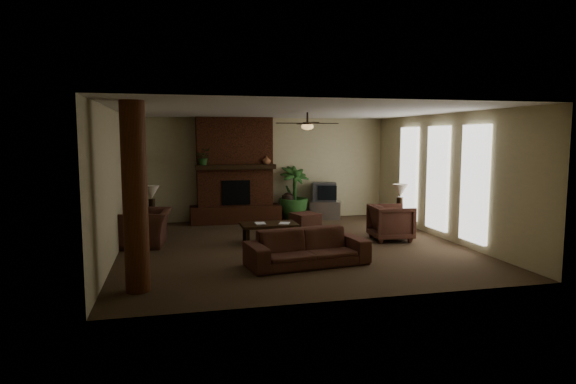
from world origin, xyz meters
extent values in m
plane|color=#493724|center=(0.00, 0.00, 0.00)|extent=(7.00, 7.00, 0.00)
plane|color=silver|center=(0.00, 0.00, 2.80)|extent=(7.00, 7.00, 0.00)
plane|color=#BFB58B|center=(0.00, 3.50, 1.40)|extent=(7.00, 0.00, 7.00)
plane|color=#BFB58B|center=(0.00, -3.50, 1.40)|extent=(7.00, 0.00, 7.00)
plane|color=#BFB58B|center=(-3.50, 0.00, 1.40)|extent=(0.00, 7.00, 7.00)
plane|color=#BFB58B|center=(3.50, 0.00, 1.40)|extent=(0.00, 7.00, 7.00)
cube|color=#552816|center=(-0.80, 3.25, 1.40)|extent=(2.00, 0.50, 2.80)
cube|color=#552816|center=(-0.80, 3.15, 0.23)|extent=(2.40, 0.70, 0.45)
cube|color=black|center=(-0.80, 2.99, 0.82)|extent=(0.75, 0.04, 0.65)
cube|color=black|center=(-0.80, 2.97, 1.50)|extent=(2.10, 0.28, 0.12)
cube|color=white|center=(3.45, 1.60, 1.35)|extent=(0.08, 0.85, 2.35)
cube|color=white|center=(3.45, 0.20, 1.35)|extent=(0.08, 0.85, 2.35)
cube|color=white|center=(3.45, -1.20, 1.35)|extent=(0.08, 0.85, 2.35)
cylinder|color=#5F3017|center=(-2.95, -2.40, 1.40)|extent=(0.36, 0.36, 2.80)
cube|color=black|center=(-3.44, 1.80, 1.05)|extent=(0.10, 1.00, 2.10)
cylinder|color=black|center=(0.40, 0.30, 2.68)|extent=(0.04, 0.04, 0.24)
cylinder|color=black|center=(0.40, 0.30, 2.56)|extent=(0.20, 0.20, 0.06)
ellipsoid|color=#F2BF72|center=(0.40, 0.30, 2.50)|extent=(0.26, 0.26, 0.14)
cube|color=black|center=(0.80, 0.30, 2.57)|extent=(0.55, 0.12, 0.01)
cube|color=black|center=(0.00, 0.30, 2.57)|extent=(0.55, 0.12, 0.01)
cube|color=black|center=(0.40, 0.70, 2.57)|extent=(0.12, 0.55, 0.01)
cube|color=black|center=(0.40, -0.10, 2.57)|extent=(0.12, 0.55, 0.01)
imported|color=#512F22|center=(-0.11, -1.54, 0.42)|extent=(2.23, 0.93, 0.85)
imported|color=#512F22|center=(-3.01, 0.81, 0.50)|extent=(0.87, 1.22, 1.00)
imported|color=#512F22|center=(2.27, 0.08, 0.44)|extent=(0.86, 0.91, 0.87)
cube|color=black|center=(-0.42, 0.41, 0.40)|extent=(1.20, 0.70, 0.06)
cube|color=black|center=(-0.92, 0.16, 0.18)|extent=(0.07, 0.07, 0.37)
cube|color=black|center=(0.08, 0.16, 0.18)|extent=(0.07, 0.07, 0.37)
cube|color=black|center=(-0.92, 0.66, 0.18)|extent=(0.07, 0.07, 0.37)
cube|color=black|center=(0.08, 0.66, 0.18)|extent=(0.07, 0.07, 0.37)
cube|color=#512F22|center=(0.76, 1.77, 0.20)|extent=(0.75, 0.75, 0.40)
cube|color=#B5B5B7|center=(1.72, 3.15, 0.25)|extent=(0.97, 0.76, 0.50)
cube|color=#3A3A3C|center=(1.69, 3.15, 0.76)|extent=(0.76, 0.66, 0.52)
cube|color=black|center=(1.69, 2.88, 0.76)|extent=(0.51, 0.17, 0.40)
cylinder|color=black|center=(0.65, 3.15, 0.35)|extent=(0.34, 0.34, 0.70)
sphere|color=black|center=(0.65, 3.15, 0.60)|extent=(0.34, 0.34, 0.34)
imported|color=#285020|center=(0.81, 3.15, 0.42)|extent=(1.25, 1.67, 0.83)
cube|color=black|center=(-2.92, 1.51, 0.28)|extent=(0.54, 0.54, 0.55)
cylinder|color=black|center=(-2.89, 1.47, 0.73)|extent=(0.18, 0.18, 0.35)
cone|color=white|center=(-2.89, 1.47, 1.05)|extent=(0.46, 0.46, 0.30)
cube|color=black|center=(2.63, 0.54, 0.28)|extent=(0.59, 0.59, 0.55)
cylinder|color=black|center=(2.68, 0.50, 0.73)|extent=(0.14, 0.14, 0.35)
cone|color=white|center=(2.68, 0.50, 1.05)|extent=(0.36, 0.36, 0.30)
imported|color=#285020|center=(-1.63, 2.93, 1.72)|extent=(0.43, 0.47, 0.33)
imported|color=#945C3B|center=(0.02, 2.96, 1.67)|extent=(0.22, 0.23, 0.22)
imported|color=#999999|center=(-0.73, 0.35, 0.57)|extent=(0.22, 0.03, 0.29)
imported|color=#999999|center=(-0.21, 0.30, 0.58)|extent=(0.21, 0.10, 0.29)
camera|label=1|loc=(-2.39, -9.76, 2.28)|focal=30.39mm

